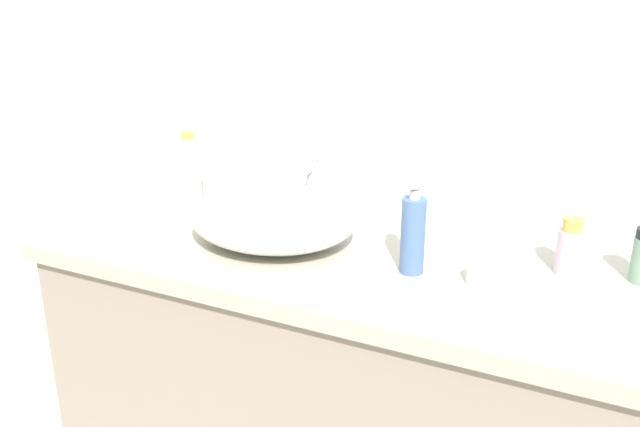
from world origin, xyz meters
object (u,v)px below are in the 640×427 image
perfume_bottle (570,248)px  candle_jar (480,274)px  sink_basin (273,216)px  spray_can (190,170)px  soap_dispenser (413,232)px

perfume_bottle → candle_jar: perfume_bottle is taller
perfume_bottle → sink_basin: bearing=-170.1°
sink_basin → spray_can: bearing=157.5°
sink_basin → spray_can: size_ratio=2.08×
perfume_bottle → soap_dispenser: bearing=-155.8°
sink_basin → perfume_bottle: (0.62, 0.11, -0.00)m
candle_jar → soap_dispenser: bearing=-177.1°
sink_basin → soap_dispenser: bearing=-3.6°
perfume_bottle → candle_jar: 0.20m
sink_basin → soap_dispenser: 0.33m
soap_dispenser → perfume_bottle: 0.32m
sink_basin → spray_can: spray_can is taller
soap_dispenser → candle_jar: size_ratio=3.78×
sink_basin → candle_jar: (0.47, -0.01, -0.04)m
soap_dispenser → spray_can: soap_dispenser is taller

